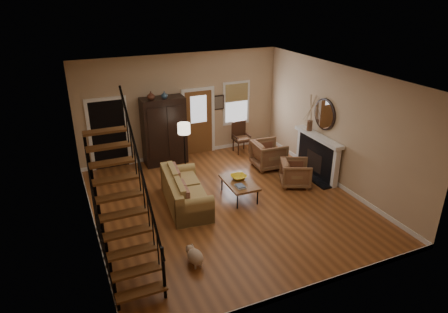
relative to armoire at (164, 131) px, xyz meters
name	(u,v)px	position (x,y,z in m)	size (l,w,h in m)	color
room	(187,130)	(0.29, -1.39, 0.46)	(7.00, 7.33, 3.30)	brown
staircase	(120,192)	(-2.08, -4.45, 0.55)	(0.94, 2.80, 3.20)	brown
fireplace	(318,152)	(3.83, -2.65, -0.31)	(0.33, 1.95, 2.30)	black
armoire	(164,131)	(0.00, 0.00, 0.00)	(1.30, 0.60, 2.10)	black
vase_a	(151,96)	(-0.35, -0.10, 1.17)	(0.24, 0.24, 0.25)	#4C2619
vase_b	(164,95)	(0.05, -0.10, 1.16)	(0.20, 0.20, 0.21)	#334C60
sofa	(186,191)	(-0.27, -2.78, -0.65)	(0.92, 2.12, 0.79)	tan
coffee_table	(239,189)	(1.15, -2.95, -0.82)	(0.70, 1.20, 0.46)	brown
bowl	(239,177)	(1.20, -2.80, -0.54)	(0.41, 0.41, 0.10)	gold
books	(240,186)	(1.03, -3.25, -0.56)	(0.22, 0.30, 0.06)	beige
armchair_left	(296,173)	(2.88, -2.96, -0.69)	(0.78, 0.80, 0.73)	brown
armchair_right	(269,155)	(2.78, -1.62, -0.63)	(0.89, 0.92, 0.83)	brown
floor_lamp	(185,149)	(0.31, -1.04, -0.26)	(0.36, 0.36, 1.58)	black
side_chair	(241,138)	(2.55, -0.20, -0.54)	(0.54, 0.54, 1.02)	#381E11
dog	(195,258)	(-0.87, -5.11, -0.87)	(0.29, 0.49, 0.36)	#D5B291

